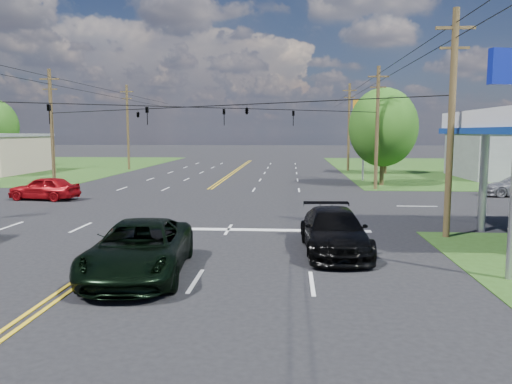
# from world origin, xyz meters

# --- Properties ---
(ground) EXTENTS (280.00, 280.00, 0.00)m
(ground) POSITION_xyz_m (0.00, 12.00, 0.00)
(ground) COLOR black
(ground) RESTS_ON ground
(stop_bar) EXTENTS (10.00, 0.50, 0.02)m
(stop_bar) POSITION_xyz_m (5.00, 4.00, 0.00)
(stop_bar) COLOR silver
(stop_bar) RESTS_ON ground
(pole_se) EXTENTS (1.60, 0.28, 9.50)m
(pole_se) POSITION_xyz_m (13.00, 3.00, 4.92)
(pole_se) COLOR #48381E
(pole_se) RESTS_ON ground
(pole_nw) EXTENTS (1.60, 0.28, 9.50)m
(pole_nw) POSITION_xyz_m (-13.00, 21.00, 4.92)
(pole_nw) COLOR #48381E
(pole_nw) RESTS_ON ground
(pole_ne) EXTENTS (1.60, 0.28, 9.50)m
(pole_ne) POSITION_xyz_m (13.00, 21.00, 4.92)
(pole_ne) COLOR #48381E
(pole_ne) RESTS_ON ground
(pole_left_far) EXTENTS (1.60, 0.28, 10.00)m
(pole_left_far) POSITION_xyz_m (-13.00, 40.00, 5.17)
(pole_left_far) COLOR #48381E
(pole_left_far) RESTS_ON ground
(pole_right_far) EXTENTS (1.60, 0.28, 10.00)m
(pole_right_far) POSITION_xyz_m (13.00, 40.00, 5.17)
(pole_right_far) COLOR #48381E
(pole_right_far) RESTS_ON ground
(span_wire_signals) EXTENTS (26.00, 18.00, 1.13)m
(span_wire_signals) POSITION_xyz_m (0.00, 12.00, 6.00)
(span_wire_signals) COLOR black
(span_wire_signals) RESTS_ON ground
(power_lines) EXTENTS (26.04, 100.00, 0.64)m
(power_lines) POSITION_xyz_m (0.00, 10.00, 8.60)
(power_lines) COLOR black
(power_lines) RESTS_ON ground
(tree_right_a) EXTENTS (5.70, 5.70, 8.18)m
(tree_right_a) POSITION_xyz_m (14.00, 24.00, 4.87)
(tree_right_a) COLOR #48381E
(tree_right_a) RESTS_ON ground
(tree_right_b) EXTENTS (4.94, 4.94, 7.09)m
(tree_right_b) POSITION_xyz_m (16.50, 36.00, 4.22)
(tree_right_b) COLOR #48381E
(tree_right_b) RESTS_ON ground
(pickup_dkgreen) EXTENTS (3.37, 6.34, 1.70)m
(pickup_dkgreen) POSITION_xyz_m (1.65, -3.52, 0.85)
(pickup_dkgreen) COLOR black
(pickup_dkgreen) RESTS_ON ground
(suv_black) EXTENTS (2.54, 5.68, 1.62)m
(suv_black) POSITION_xyz_m (7.98, -0.05, 0.81)
(suv_black) COLOR black
(suv_black) RESTS_ON ground
(sedan_red) EXTENTS (4.78, 2.42, 1.56)m
(sedan_red) POSITION_xyz_m (-9.98, 13.38, 0.78)
(sedan_red) COLOR #990B10
(sedan_red) RESTS_ON ground
(polesign_ne) EXTENTS (2.04, 0.91, 7.55)m
(polesign_ne) POSITION_xyz_m (13.02, 28.12, 5.81)
(polesign_ne) COLOR #A5A5AA
(polesign_ne) RESTS_ON ground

